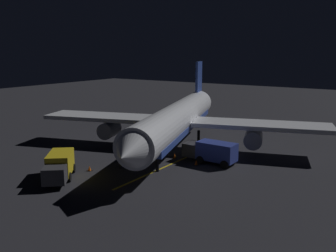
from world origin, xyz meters
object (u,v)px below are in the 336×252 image
airliner (178,119)px  ground_crew_worker (120,160)px  baggage_truck (59,167)px  traffic_cone_far (89,169)px  traffic_cone_under_wing (196,163)px  catering_truck (212,152)px  traffic_cone_near_left (175,156)px  traffic_cone_near_right (138,156)px

airliner → ground_crew_worker: bearing=83.2°
baggage_truck → traffic_cone_far: bearing=-99.4°
traffic_cone_under_wing → traffic_cone_far: bearing=43.3°
baggage_truck → catering_truck: 16.12m
airliner → catering_truck: airliner is taller
traffic_cone_near_left → baggage_truck: bearing=65.5°
airliner → traffic_cone_far: bearing=74.6°
ground_crew_worker → traffic_cone_far: ground_crew_worker is taller
traffic_cone_near_right → traffic_cone_far: (1.34, 6.44, 0.00)m
airliner → traffic_cone_near_right: 6.96m
baggage_truck → traffic_cone_near_right: (-1.91, -9.82, -1.02)m
traffic_cone_near_left → traffic_cone_under_wing: same height
baggage_truck → traffic_cone_near_right: baggage_truck is taller
baggage_truck → traffic_cone_under_wing: 14.27m
ground_crew_worker → traffic_cone_under_wing: ground_crew_worker is taller
catering_truck → traffic_cone_near_right: bearing=20.0°
ground_crew_worker → traffic_cone_near_right: 4.22m
airliner → traffic_cone_under_wing: airliner is taller
airliner → traffic_cone_near_left: (-1.61, 3.37, -3.63)m
airliner → traffic_cone_near_left: size_ratio=65.37×
traffic_cone_near_left → traffic_cone_near_right: size_ratio=1.00×
airliner → traffic_cone_near_right: size_ratio=65.37×
ground_crew_worker → traffic_cone_far: size_ratio=3.16×
catering_truck → traffic_cone_under_wing: catering_truck is taller
traffic_cone_near_right → traffic_cone_far: 6.58m
airliner → traffic_cone_near_left: airliner is taller
traffic_cone_under_wing → ground_crew_worker: bearing=41.7°
traffic_cone_near_left → ground_crew_worker: bearing=66.3°
traffic_cone_near_left → traffic_cone_far: bearing=60.4°
airliner → traffic_cone_near_right: bearing=70.6°
ground_crew_worker → traffic_cone_far: 3.25m
catering_truck → traffic_cone_near_left: size_ratio=10.99×
airliner → catering_truck: bearing=155.9°
catering_truck → ground_crew_worker: bearing=44.3°
traffic_cone_far → traffic_cone_near_right: bearing=-101.8°
ground_crew_worker → traffic_cone_near_right: bearing=-78.7°
airliner → baggage_truck: 16.11m
traffic_cone_under_wing → traffic_cone_far: same height
airliner → ground_crew_worker: 10.21m
airliner → ground_crew_worker: size_ratio=20.66×
airliner → traffic_cone_near_left: bearing=115.6°
airliner → ground_crew_worker: (1.16, 9.69, -2.99)m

